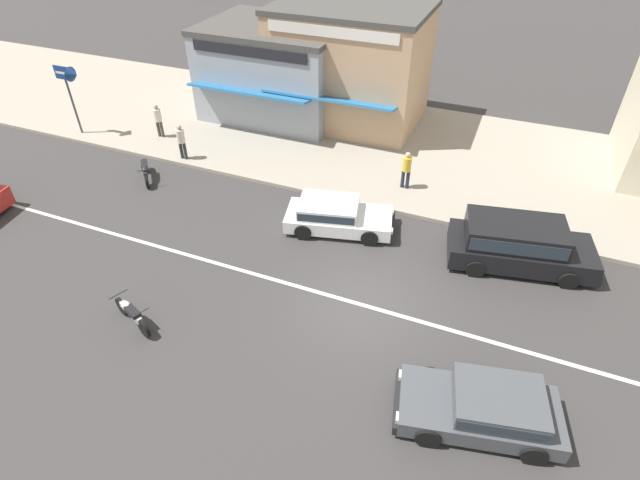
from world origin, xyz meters
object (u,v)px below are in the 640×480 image
Objects in this scene: hatchback_white_3 at (335,215)px; hatchback_dark_grey_4 at (486,407)px; pedestrian_mid_kerb at (181,139)px; minivan_black_1 at (518,242)px; pedestrian_by_shop at (158,118)px; motorcycle_0 at (131,313)px; pedestrian_near_clock at (407,168)px; arrow_signboard at (72,79)px; shopfront_corner_warung at (277,70)px; motorcycle_1 at (145,170)px; shopfront_mid_block at (350,64)px.

hatchback_white_3 is 1.01× the size of hatchback_dark_grey_4.
hatchback_white_3 is at bearing -15.01° from pedestrian_mid_kerb.
pedestrian_by_shop is (-16.21, 3.07, 0.21)m from minivan_black_1.
minivan_black_1 is 12.03m from motorcycle_0.
pedestrian_near_clock reaches higher than minivan_black_1.
pedestrian_mid_kerb is (5.55, -0.26, -1.78)m from arrow_signboard.
hatchback_dark_grey_4 is 2.40× the size of motorcycle_0.
arrow_signboard is 3.93m from pedestrian_by_shop.
shopfront_corner_warung reaches higher than pedestrian_mid_kerb.
shopfront_mid_block reaches higher than motorcycle_1.
shopfront_mid_block is (10.75, 6.53, -0.03)m from arrow_signboard.
arrow_signboard reaches higher than pedestrian_near_clock.
minivan_black_1 is at bearing -10.73° from pedestrian_by_shop.
minivan_black_1 is 14.55m from motorcycle_1.
arrow_signboard is (-4.98, 2.14, 2.41)m from motorcycle_1.
hatchback_dark_grey_4 is at bearing -49.12° from shopfront_corner_warung.
pedestrian_mid_kerb is 8.72m from shopfront_mid_block.
hatchback_dark_grey_4 is 2.61× the size of pedestrian_by_shop.
pedestrian_near_clock is 0.22× the size of shopfront_mid_block.
hatchback_white_3 is 2.67× the size of motorcycle_1.
motorcycle_1 is 0.48× the size of arrow_signboard.
arrow_signboard reaches higher than motorcycle_0.
minivan_black_1 is 1.53× the size of arrow_signboard.
motorcycle_1 is at bearing -23.21° from arrow_signboard.
minivan_black_1 is 1.20× the size of hatchback_dark_grey_4.
pedestrian_mid_kerb and pedestrian_by_shop have the same top height.
pedestrian_mid_kerb is 0.23× the size of shopfront_corner_warung.
hatchback_white_3 and hatchback_dark_grey_4 have the same top height.
shopfront_mid_block is at bearing 10.17° from shopfront_corner_warung.
hatchback_dark_grey_4 is 17.31m from shopfront_mid_block.
shopfront_corner_warung reaches higher than minivan_black_1.
hatchback_white_3 is 9.55m from shopfront_mid_block.
motorcycle_1 is 10.60m from pedestrian_near_clock.
shopfront_corner_warung reaches higher than hatchback_dark_grey_4.
motorcycle_0 is 0.53× the size of arrow_signboard.
pedestrian_mid_kerb reaches higher than minivan_black_1.
pedestrian_by_shop is 9.34m from shopfront_mid_block.
minivan_black_1 is at bearing -33.87° from pedestrian_near_clock.
pedestrian_mid_kerb is 6.46m from shopfront_corner_warung.
motorcycle_0 is 1.09× the size of pedestrian_by_shop.
shopfront_corner_warung reaches higher than pedestrian_by_shop.
motorcycle_0 is 1.09× the size of pedestrian_mid_kerb.
hatchback_white_3 is at bearing 135.37° from hatchback_dark_grey_4.
arrow_signboard reaches higher than pedestrian_by_shop.
hatchback_white_3 is 2.66× the size of pedestrian_near_clock.
arrow_signboard is 9.27m from shopfront_corner_warung.
shopfront_mid_block is (-8.78, 8.46, 1.96)m from minivan_black_1.
pedestrian_near_clock is at bearing 17.56° from motorcycle_1.
motorcycle_1 is 3.72m from pedestrian_by_shop.
hatchback_white_3 is 7.50m from motorcycle_0.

